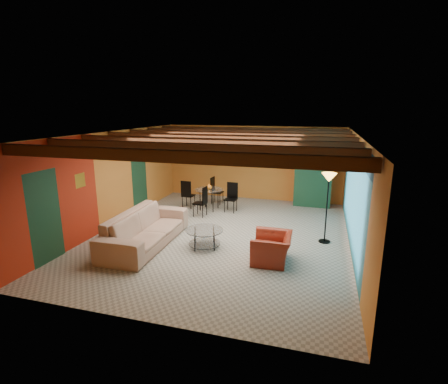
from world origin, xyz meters
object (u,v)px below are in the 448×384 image
(dining_table, at_px, (209,196))
(vase, at_px, (209,178))
(potted_plant, at_px, (316,138))
(floor_lamp, at_px, (327,208))
(coffee_table, at_px, (204,238))
(armoire, at_px, (313,176))
(armchair, at_px, (272,248))
(sofa, at_px, (146,228))

(dining_table, bearing_deg, vase, 0.00)
(potted_plant, bearing_deg, floor_lamp, -82.52)
(coffee_table, xyz_separation_m, armoire, (2.38, 4.60, 0.81))
(potted_plant, bearing_deg, vase, -155.16)
(dining_table, bearing_deg, armoire, 24.84)
(armchair, distance_m, floor_lamp, 1.96)
(armchair, height_order, armoire, armoire)
(sofa, distance_m, vase, 3.41)
(armchair, bearing_deg, coffee_table, -102.64)
(vase, bearing_deg, armchair, -52.38)
(coffee_table, bearing_deg, floor_lamp, 22.57)
(dining_table, bearing_deg, floor_lamp, -26.95)
(armchair, xyz_separation_m, floor_lamp, (1.13, 1.49, 0.59))
(armchair, xyz_separation_m, dining_table, (-2.61, 3.39, 0.17))
(armchair, relative_size, coffee_table, 1.05)
(floor_lamp, bearing_deg, coffee_table, -157.43)
(armchair, xyz_separation_m, vase, (-2.61, 3.39, 0.75))
(coffee_table, distance_m, floor_lamp, 3.13)
(armchair, height_order, floor_lamp, floor_lamp)
(sofa, xyz_separation_m, vase, (0.55, 3.30, 0.65))
(dining_table, bearing_deg, coffee_table, -73.42)
(sofa, bearing_deg, armchair, -92.81)
(coffee_table, relative_size, armoire, 0.44)
(armchair, xyz_separation_m, coffee_table, (-1.70, 0.31, -0.08))
(coffee_table, relative_size, floor_lamp, 0.51)
(dining_table, distance_m, armoire, 3.67)
(potted_plant, bearing_deg, sofa, -128.52)
(coffee_table, height_order, dining_table, dining_table)
(sofa, distance_m, potted_plant, 6.46)
(dining_table, height_order, potted_plant, potted_plant)
(armchair, height_order, coffee_table, armchair)
(coffee_table, relative_size, dining_table, 0.50)
(vase, bearing_deg, floor_lamp, -26.95)
(dining_table, xyz_separation_m, potted_plant, (3.29, 1.52, 1.87))
(potted_plant, relative_size, vase, 2.44)
(floor_lamp, bearing_deg, armoire, 97.48)
(sofa, bearing_deg, coffee_table, -82.57)
(armoire, xyz_separation_m, vase, (-3.29, -1.52, 0.02))
(sofa, relative_size, armchair, 2.99)
(armoire, relative_size, floor_lamp, 1.17)
(sofa, distance_m, dining_table, 3.35)
(dining_table, height_order, armoire, armoire)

